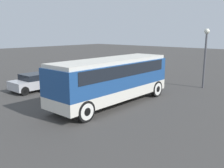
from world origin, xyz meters
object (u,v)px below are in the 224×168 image
(tour_bus, at_px, (113,77))
(lamp_post, at_px, (206,49))
(parked_car_near, at_px, (39,81))
(parked_car_mid, at_px, (73,82))

(tour_bus, bearing_deg, lamp_post, -16.69)
(parked_car_near, relative_size, lamp_post, 0.93)
(lamp_post, bearing_deg, parked_car_mid, 137.42)
(parked_car_mid, distance_m, lamp_post, 11.18)
(parked_car_mid, height_order, lamp_post, lamp_post)
(parked_car_mid, relative_size, lamp_post, 0.82)
(tour_bus, bearing_deg, parked_car_near, 97.51)
(parked_car_near, distance_m, lamp_post, 13.96)
(parked_car_mid, bearing_deg, parked_car_near, 122.67)
(tour_bus, xyz_separation_m, parked_car_near, (-0.95, 7.23, -1.11))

